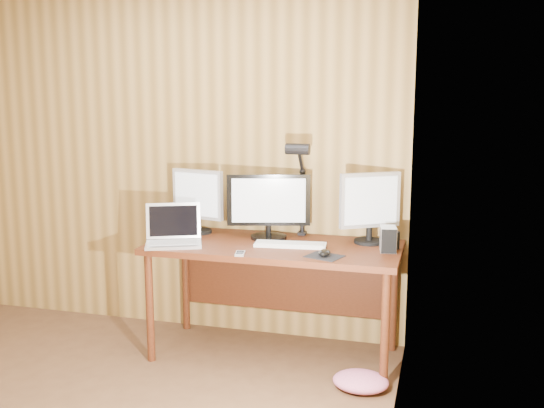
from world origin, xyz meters
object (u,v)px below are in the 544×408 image
at_px(phone, 240,253).
at_px(monitor_right, 370,205).
at_px(keyboard, 290,244).
at_px(mouse, 324,253).
at_px(laptop, 174,234).
at_px(desk_lamp, 300,175).
at_px(speaker, 396,240).
at_px(desk, 277,260).
at_px(monitor_center, 269,206).
at_px(monitor_left, 198,199).
at_px(hard_drive, 388,239).

bearing_deg(phone, monitor_right, 22.85).
bearing_deg(keyboard, mouse, -43.71).
height_order(laptop, desk_lamp, desk_lamp).
bearing_deg(speaker, desk, -178.74).
xyz_separation_m(phone, speaker, (0.89, 0.39, 0.05)).
bearing_deg(monitor_right, speaker, -62.01).
xyz_separation_m(monitor_right, desk_lamp, (-0.47, 0.03, 0.17)).
bearing_deg(monitor_center, desk_lamp, 7.52).
height_order(speaker, desk_lamp, desk_lamp).
bearing_deg(phone, keyboard, 37.22).
height_order(monitor_center, desk_lamp, desk_lamp).
relative_size(monitor_right, mouse, 4.08).
xyz_separation_m(monitor_left, phone, (0.46, -0.48, -0.23)).
distance_m(phone, desk_lamp, 0.71).
relative_size(monitor_center, keyboard, 1.16).
distance_m(monitor_center, mouse, 0.60).
xyz_separation_m(monitor_center, mouse, (0.44, -0.36, -0.20)).
xyz_separation_m(monitor_center, keyboard, (0.19, -0.16, -0.21)).
distance_m(monitor_center, laptop, 0.64).
bearing_deg(mouse, laptop, -156.57).
relative_size(monitor_left, monitor_right, 0.96).
xyz_separation_m(desk, speaker, (0.76, 0.02, 0.18)).
height_order(mouse, hard_drive, hard_drive).
xyz_separation_m(monitor_center, speaker, (0.83, -0.05, -0.17)).
relative_size(monitor_center, speaker, 4.94).
height_order(monitor_right, desk_lamp, desk_lamp).
relative_size(phone, desk_lamp, 0.17).
xyz_separation_m(hard_drive, speaker, (0.04, 0.07, -0.02)).
relative_size(monitor_right, desk_lamp, 0.68).
xyz_separation_m(desk, hard_drive, (0.71, -0.05, 0.20)).
xyz_separation_m(monitor_left, keyboard, (0.70, -0.20, -0.22)).
bearing_deg(hard_drive, mouse, -156.35).
height_order(desk, mouse, mouse).
distance_m(monitor_right, speaker, 0.28).
bearing_deg(speaker, keyboard, -170.52).
distance_m(monitor_left, speaker, 1.36).
bearing_deg(keyboard, monitor_right, 17.93).
height_order(monitor_center, hard_drive, monitor_center).
xyz_separation_m(mouse, phone, (-0.50, -0.09, -0.02)).
height_order(monitor_left, phone, monitor_left).
xyz_separation_m(monitor_left, laptop, (-0.04, -0.33, -0.17)).
height_order(desk, phone, phone).
bearing_deg(monitor_left, hard_drive, 5.54).
relative_size(keyboard, speaker, 4.27).
relative_size(phone, speaker, 1.07).
bearing_deg(keyboard, desk, 134.28).
relative_size(monitor_right, hard_drive, 2.99).
height_order(mouse, desk_lamp, desk_lamp).
relative_size(laptop, speaker, 3.92).
bearing_deg(monitor_left, laptop, -84.26).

